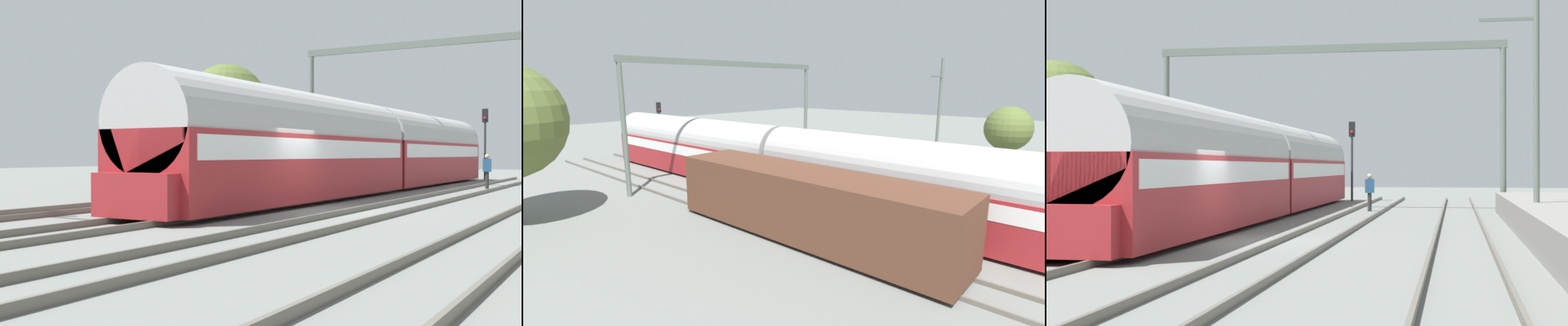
{
  "view_description": "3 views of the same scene",
  "coord_description": "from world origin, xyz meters",
  "views": [
    {
      "loc": [
        8.44,
        -17.78,
        1.71
      ],
      "look_at": [
        -2.04,
        0.22,
        1.43
      ],
      "focal_mm": 44.35,
      "sensor_mm": 36.0,
      "label": 1
    },
    {
      "loc": [
        -18.23,
        -4.22,
        6.43
      ],
      "look_at": [
        -0.66,
        11.37,
        1.53
      ],
      "focal_mm": 26.67,
      "sensor_mm": 36.0,
      "label": 2
    },
    {
      "loc": [
        5.95,
        -21.26,
        2.04
      ],
      "look_at": [
        -1.02,
        16.58,
        2.23
      ],
      "focal_mm": 55.56,
      "sensor_mm": 36.0,
      "label": 3
    }
  ],
  "objects": [
    {
      "name": "person_crossing",
      "position": [
        2.07,
        15.68,
        1.03
      ],
      "size": [
        0.45,
        0.34,
        1.73
      ],
      "rotation": [
        0.0,
        0.0,
        3.41
      ],
      "color": "#2D2D2D",
      "rests_on": "ground"
    },
    {
      "name": "ground",
      "position": [
        0.0,
        0.0,
        0.0
      ],
      "size": [
        120.0,
        120.0,
        0.0
      ],
      "primitive_type": "plane",
      "color": "slate"
    },
    {
      "name": "railway_signal_far",
      "position": [
        -0.12,
        26.44,
        3.05
      ],
      "size": [
        0.36,
        0.3,
        4.74
      ],
      "color": "#2D2D33",
      "rests_on": "ground"
    },
    {
      "name": "tree_west_background",
      "position": [
        -13.76,
        16.14,
        4.78
      ],
      "size": [
        5.2,
        5.2,
        7.39
      ],
      "color": "#4C3826",
      "rests_on": "ground"
    },
    {
      "name": "track_east",
      "position": [
        2.04,
        0.0,
        0.08
      ],
      "size": [
        1.52,
        60.0,
        0.16
      ],
      "color": "#655F56",
      "rests_on": "ground"
    },
    {
      "name": "track_far_west",
      "position": [
        -6.11,
        0.0,
        0.08
      ],
      "size": [
        1.52,
        60.0,
        0.16
      ],
      "color": "#655F56",
      "rests_on": "ground"
    },
    {
      "name": "passenger_train",
      "position": [
        -2.04,
        10.52,
        1.97
      ],
      "size": [
        2.93,
        32.85,
        3.82
      ],
      "color": "maroon",
      "rests_on": "ground"
    },
    {
      "name": "track_west",
      "position": [
        -2.04,
        0.0,
        0.08
      ],
      "size": [
        1.52,
        60.0,
        0.16
      ],
      "color": "#655F56",
      "rests_on": "ground"
    },
    {
      "name": "freight_car",
      "position": [
        -6.11,
        5.3,
        1.47
      ],
      "size": [
        2.8,
        13.0,
        2.7
      ],
      "color": "#563323",
      "rests_on": "ground"
    },
    {
      "name": "catenary_gantry",
      "position": [
        0.0,
        16.64,
        5.91
      ],
      "size": [
        16.61,
        0.28,
        7.86
      ],
      "color": "slate",
      "rests_on": "ground"
    }
  ]
}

